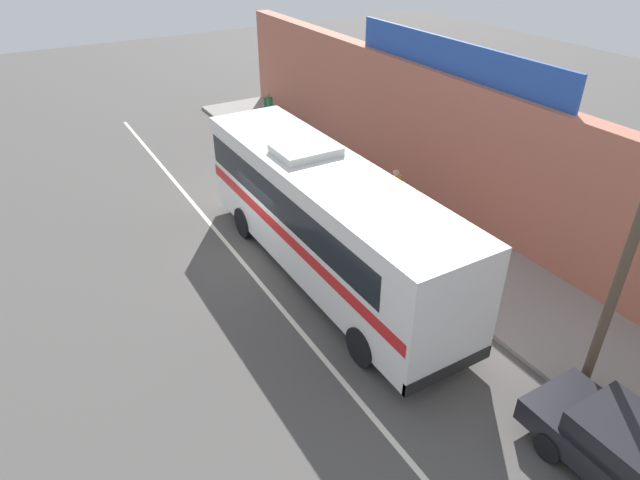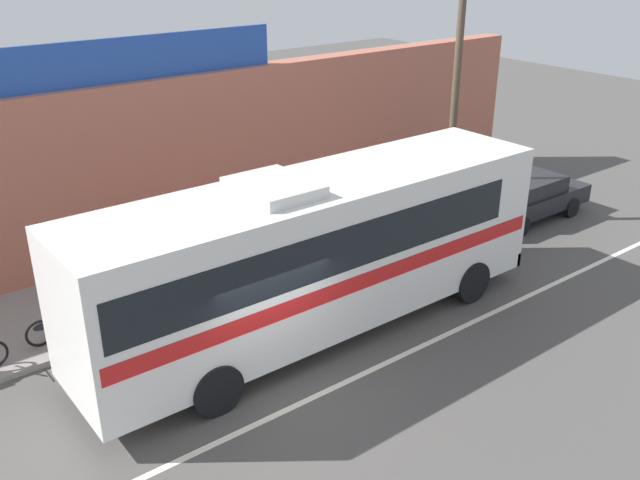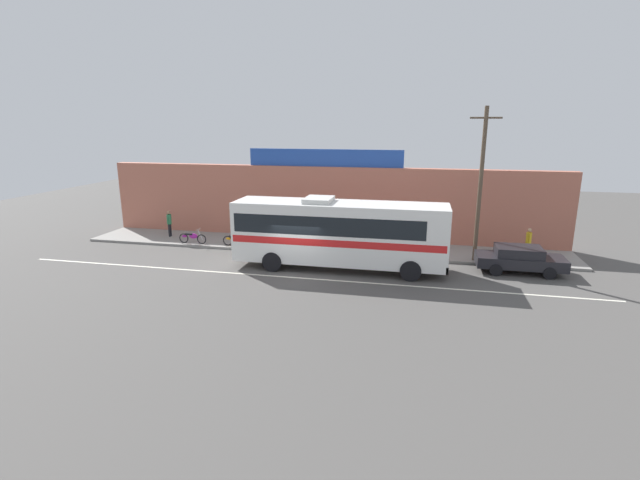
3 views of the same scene
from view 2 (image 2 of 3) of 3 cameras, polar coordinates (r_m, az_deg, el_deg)
The scene contains 11 objects.
ground_plane at distance 14.30m, azimuth -3.75°, elevation -11.70°, with size 70.00×70.00×0.00m, color #4F4C49.
sidewalk_slab at distance 18.20m, azimuth -13.07°, elevation -3.68°, with size 30.00×3.60×0.14m, color gray.
storefront_facade at distance 19.16m, azimuth -16.51°, elevation 4.94°, with size 30.00×0.70×4.80m, color #B26651.
storefront_billboard at distance 18.43m, azimuth -17.88°, elevation 13.56°, with size 10.04×0.12×1.10m, color #234CAD.
road_center_stripe at distance 13.76m, azimuth -1.82°, elevation -13.24°, with size 30.00×0.14×0.01m, color silver.
intercity_bus at distance 15.04m, azimuth -0.39°, elevation -0.63°, with size 11.08×2.69×3.78m.
parked_car at distance 22.73m, azimuth 16.35°, elevation 3.46°, with size 4.34×1.89×1.37m.
utility_pole at distance 21.00m, azimuth 11.05°, elevation 12.75°, with size 1.60×0.22×8.24m.
motorcycle_purple at distance 16.26m, azimuth -19.85°, elevation -6.11°, with size 1.91×0.56×0.94m.
pedestrian_far_right at distance 24.76m, azimuth 12.97°, elevation 6.41°, with size 0.30×0.48×1.68m.
pedestrian_near_shop at distance 17.71m, azimuth -12.49°, elevation -0.51°, with size 0.30×0.48×1.74m.
Camera 2 is at (-6.39, -9.72, 8.32)m, focal length 39.33 mm.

